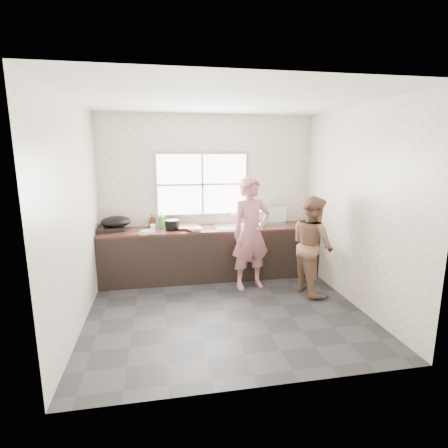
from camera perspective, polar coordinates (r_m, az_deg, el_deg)
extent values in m
cube|color=#2B2B2D|center=(4.85, 0.25, -13.92)|extent=(3.60, 3.20, 0.01)
cube|color=silver|center=(4.41, 0.28, 19.68)|extent=(3.60, 3.20, 0.01)
cube|color=beige|center=(6.00, -2.61, 4.61)|extent=(3.60, 0.01, 2.70)
cube|color=beige|center=(4.47, -23.12, 1.17)|extent=(0.01, 3.20, 2.70)
cube|color=beige|center=(5.09, 20.69, 2.55)|extent=(0.01, 3.20, 2.70)
cube|color=beige|center=(2.91, 6.19, -3.24)|extent=(3.60, 0.01, 2.70)
cube|color=black|center=(5.89, -2.10, -4.88)|extent=(3.60, 0.62, 0.82)
cube|color=#3C1E18|center=(5.78, -2.13, -0.80)|extent=(3.60, 0.64, 0.04)
cube|color=silver|center=(5.84, 1.27, -0.42)|extent=(0.55, 0.45, 0.02)
cylinder|color=silver|center=(6.00, 0.88, 1.33)|extent=(0.02, 0.02, 0.30)
cube|color=#9EA0A5|center=(5.95, -3.57, 6.48)|extent=(1.60, 0.05, 1.10)
cube|color=white|center=(5.93, -3.54, 6.45)|extent=(1.50, 0.01, 1.00)
imported|color=#B66D79|center=(5.37, 4.42, -2.18)|extent=(0.66, 0.51, 1.61)
imported|color=brown|center=(5.35, 14.23, -3.35)|extent=(0.66, 0.79, 1.47)
cylinder|color=black|center=(5.74, -6.01, -0.51)|extent=(0.49, 0.49, 0.04)
cube|color=#A9ADB0|center=(5.60, -6.48, -0.62)|extent=(0.20, 0.11, 0.01)
imported|color=white|center=(5.53, -4.86, -0.90)|extent=(0.29, 0.29, 0.06)
imported|color=white|center=(5.70, 4.80, -0.45)|extent=(0.28, 0.28, 0.07)
imported|color=silver|center=(5.82, 2.52, -0.20)|extent=(0.22, 0.22, 0.06)
cylinder|color=black|center=(5.66, -8.43, -0.15)|extent=(0.26, 0.26, 0.16)
cylinder|color=silver|center=(5.61, -12.39, -1.15)|extent=(0.23, 0.23, 0.02)
imported|color=#358B2D|center=(5.81, -10.20, 0.63)|extent=(0.12, 0.12, 0.27)
imported|color=#402110|center=(5.93, -11.65, 0.45)|extent=(0.11, 0.11, 0.20)
imported|color=#402A10|center=(5.93, -9.10, 0.37)|extent=(0.15, 0.15, 0.16)
cylinder|color=silver|center=(5.62, -11.55, -0.61)|extent=(0.09, 0.09, 0.11)
cube|color=black|center=(5.88, -18.42, -0.67)|extent=(0.55, 0.55, 0.07)
ellipsoid|color=black|center=(5.78, -17.23, 0.36)|extent=(0.55, 0.55, 0.17)
cube|color=#BBBEC1|center=(6.02, 7.53, 1.43)|extent=(0.49, 0.39, 0.33)
cylinder|color=silver|center=(5.52, -12.73, -1.42)|extent=(0.31, 0.31, 0.01)
cylinder|color=silver|center=(5.94, -10.17, -0.38)|extent=(0.29, 0.29, 0.01)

